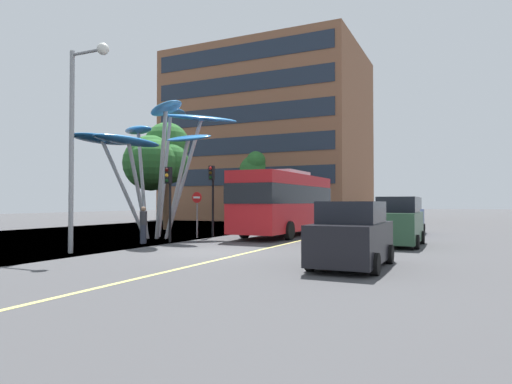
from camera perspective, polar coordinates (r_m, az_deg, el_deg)
name	(u,v)px	position (r m, az deg, el deg)	size (l,w,h in m)	color
ground	(196,252)	(17.98, -7.74, -7.63)	(120.00, 240.00, 0.10)	#424244
red_bus	(285,200)	(25.77, 3.78, -1.08)	(2.87, 9.90, 3.73)	red
leaf_sculpture	(157,134)	(25.08, -12.62, 7.21)	(8.09, 8.65, 7.84)	#9EA0A5
traffic_light_kerb_near	(169,188)	(21.81, -11.09, 0.53)	(0.28, 0.42, 3.62)	black
traffic_light_kerb_far	(212,186)	(24.84, -5.65, 0.82)	(0.28, 0.42, 3.96)	black
traffic_light_island_mid	(265,192)	(31.34, 1.16, 0.04)	(0.28, 0.42, 3.69)	black
car_parked_near	(352,236)	(13.62, 12.20, -5.52)	(2.00, 4.00, 1.96)	black
car_parked_mid	(399,223)	(20.82, 17.80, -3.76)	(1.95, 4.20, 2.17)	#2D5138
car_parked_far	(406,217)	(28.30, 18.65, -3.04)	(1.94, 4.42, 2.22)	navy
street_lamp	(80,122)	(18.25, -21.65, 8.38)	(1.86, 0.44, 7.80)	gray
tree_pavement_near	(158,159)	(32.41, -12.45, 4.17)	(4.47, 5.44, 7.80)	brown
tree_pavement_far	(252,170)	(45.46, -0.54, 2.84)	(5.27, 4.37, 7.14)	brown
pedestrian	(143,225)	(21.48, -14.23, -4.11)	(0.34, 0.34, 1.73)	#2D3342
no_entry_sign	(197,207)	(24.52, -7.56, -1.93)	(0.60, 0.12, 2.49)	gray
backdrop_building	(270,138)	(51.73, 1.86, 6.88)	(20.61, 15.42, 18.60)	brown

